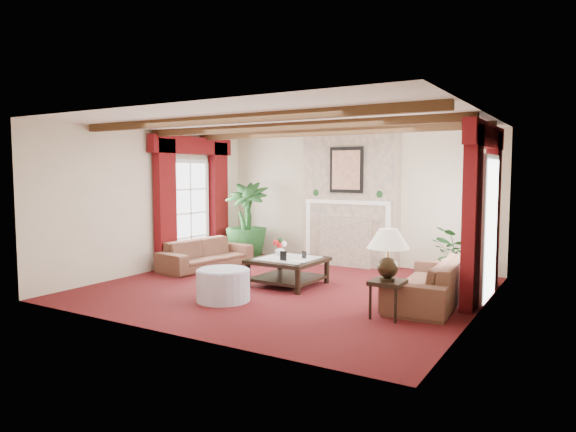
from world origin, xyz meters
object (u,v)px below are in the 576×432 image
Objects in this scene: ottoman at (223,285)px; sofa_left at (206,249)px; potted_palm at (247,237)px; coffee_table at (288,272)px; side_table at (387,299)px; sofa_right at (429,273)px.

sofa_left is at bearing 135.46° from ottoman.
potted_palm is 3.70m from ottoman.
side_table is at bearing -23.88° from coffee_table.
sofa_left is 2.65m from ottoman.
sofa_right is 1.19× the size of potted_palm.
coffee_table is (2.17, -0.45, -0.16)m from sofa_left.
sofa_right reaches higher than sofa_left.
sofa_left is at bearing 169.70° from coffee_table.
sofa_right reaches higher than ottoman.
coffee_table is at bearing 154.61° from side_table.
ottoman is (1.85, -3.20, -0.24)m from potted_palm.
sofa_left is 2.22m from coffee_table.
potted_palm reaches higher than ottoman.
sofa_right is 3.05m from ottoman.
sofa_right is at bearing 77.33° from side_table.
potted_palm is 2.36× the size of ottoman.
sofa_left is 1.07× the size of potted_palm.
potted_palm is 2.80m from coffee_table.
potted_palm reaches higher than sofa_right.
sofa_right is 4.47× the size of side_table.
ottoman is (-2.66, -1.49, -0.20)m from sofa_right.
side_table is (4.30, -1.46, -0.13)m from sofa_left.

